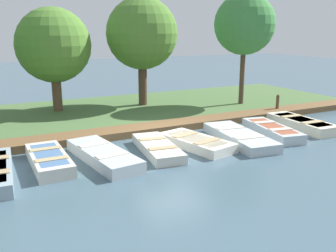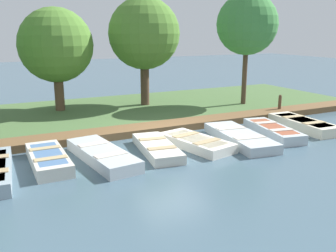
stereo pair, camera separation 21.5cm
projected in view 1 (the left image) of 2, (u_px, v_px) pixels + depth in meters
ground_plane at (170, 141)px, 13.51m from camera, size 80.00×80.00×0.00m
shore_bank at (121, 112)px, 17.79m from camera, size 8.00×24.00×0.20m
dock_walkway at (153, 128)px, 14.70m from camera, size 1.10×22.50×0.27m
rowboat_1 at (49, 160)px, 10.94m from camera, size 2.76×0.99×0.39m
rowboat_2 at (103, 155)px, 11.37m from camera, size 3.44×1.48×0.38m
rowboat_3 at (158, 148)px, 12.15m from camera, size 2.95×1.36×0.33m
rowboat_4 at (196, 142)px, 12.75m from camera, size 2.92×1.73×0.34m
rowboat_5 at (239, 137)px, 13.37m from camera, size 3.62×1.66×0.36m
rowboat_6 at (272, 130)px, 14.19m from camera, size 3.10×1.50×0.39m
rowboat_7 at (301, 124)px, 15.15m from camera, size 3.13×1.23×0.41m
mooring_post_far at (277, 104)px, 17.67m from camera, size 0.15×0.15×0.95m
park_tree_left at (53, 46)px, 16.92m from camera, size 3.38×3.38×4.91m
park_tree_center at (142, 34)px, 18.19m from camera, size 3.49×3.49×5.46m
park_tree_right at (245, 25)px, 18.39m from camera, size 3.00×3.00×5.66m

